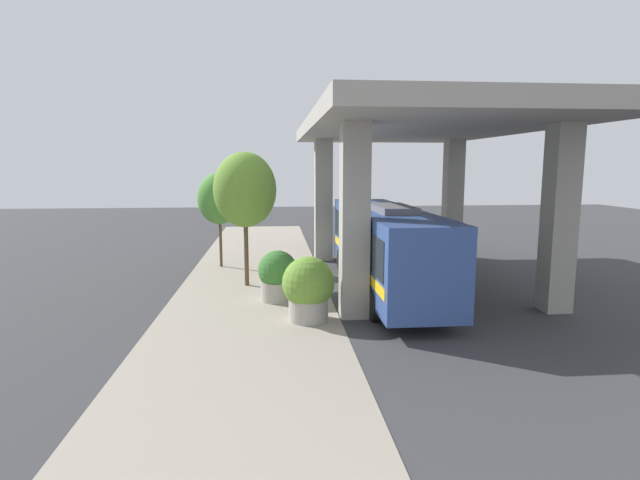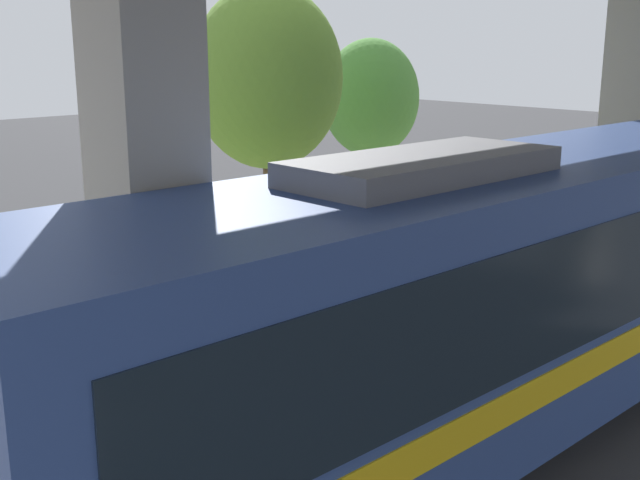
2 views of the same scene
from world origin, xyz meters
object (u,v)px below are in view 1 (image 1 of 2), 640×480
object	(u,v)px
fire_hydrant	(280,279)
planter_front	(308,288)
street_tree_far	(219,199)
planter_middle	(278,276)
street_tree_near	(245,190)
bus	(385,244)

from	to	relation	value
fire_hydrant	planter_front	size ratio (longest dim) A/B	0.46
fire_hydrant	street_tree_far	world-z (taller)	street_tree_far
fire_hydrant	planter_middle	bearing A→B (deg)	-93.11
planter_front	street_tree_near	bearing A→B (deg)	114.09
bus	street_tree_far	size ratio (longest dim) A/B	2.57
bus	street_tree_near	bearing A→B (deg)	166.28
street_tree_near	street_tree_far	bearing A→B (deg)	109.77
planter_front	street_tree_far	bearing A→B (deg)	112.18
street_tree_near	street_tree_far	xyz separation A→B (m)	(-1.47, 4.09, -0.61)
fire_hydrant	planter_front	xyz separation A→B (m)	(0.87, -4.03, 0.58)
planter_front	street_tree_near	size ratio (longest dim) A/B	0.38
bus	street_tree_far	distance (m)	8.99
planter_front	street_tree_near	world-z (taller)	street_tree_near
bus	planter_front	xyz separation A→B (m)	(-3.30, -3.63, -0.84)
planter_middle	street_tree_near	world-z (taller)	street_tree_near
fire_hydrant	street_tree_far	size ratio (longest dim) A/B	0.21
fire_hydrant	planter_middle	xyz separation A→B (m)	(-0.08, -1.50, 0.44)
fire_hydrant	street_tree_far	bearing A→B (deg)	119.27
bus	planter_front	size ratio (longest dim) A/B	5.69
planter_middle	fire_hydrant	bearing A→B (deg)	86.89
street_tree_near	planter_front	bearing A→B (deg)	-65.91
planter_middle	street_tree_far	world-z (taller)	street_tree_far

